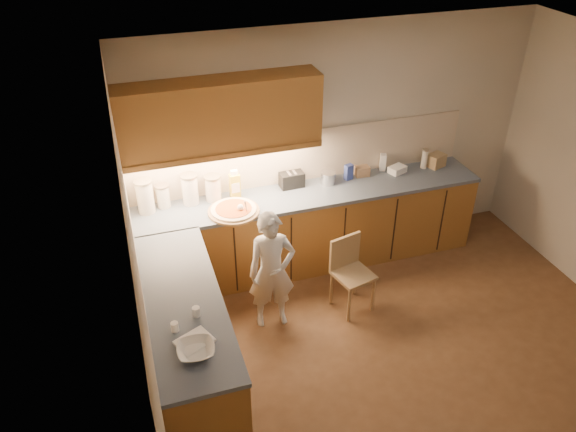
% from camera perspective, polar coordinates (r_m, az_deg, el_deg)
% --- Properties ---
extents(room, '(4.54, 4.50, 2.62)m').
position_cam_1_polar(room, '(4.44, 14.75, 1.14)').
color(room, brown).
rests_on(room, ground).
extents(l_counter, '(3.77, 2.62, 0.92)m').
position_cam_1_polar(l_counter, '(5.73, -1.32, -4.51)').
color(l_counter, '#98652C').
rests_on(l_counter, ground).
extents(backsplash, '(3.75, 0.02, 0.58)m').
position_cam_1_polar(backsplash, '(6.08, 1.55, 6.13)').
color(backsplash, beige).
rests_on(backsplash, l_counter).
extents(upper_cabinets, '(1.95, 0.36, 0.73)m').
position_cam_1_polar(upper_cabinets, '(5.46, -6.88, 10.09)').
color(upper_cabinets, '#98652C').
rests_on(upper_cabinets, ground).
extents(pizza_on_board, '(0.52, 0.52, 0.21)m').
position_cam_1_polar(pizza_on_board, '(5.63, -5.52, 0.59)').
color(pizza_on_board, '#AA8355').
rests_on(pizza_on_board, l_counter).
extents(child, '(0.48, 0.34, 1.24)m').
position_cam_1_polar(child, '(5.33, -1.66, -5.61)').
color(child, silver).
rests_on(child, ground).
extents(wooden_chair, '(0.43, 0.43, 0.79)m').
position_cam_1_polar(wooden_chair, '(5.66, 6.30, -5.31)').
color(wooden_chair, tan).
rests_on(wooden_chair, ground).
extents(mixing_bowl, '(0.29, 0.29, 0.07)m').
position_cam_1_polar(mixing_bowl, '(4.16, -9.34, -13.31)').
color(mixing_bowl, white).
rests_on(mixing_bowl, l_counter).
extents(canister_a, '(0.18, 0.18, 0.36)m').
position_cam_1_polar(canister_a, '(5.71, -14.32, 1.94)').
color(canister_a, silver).
rests_on(canister_a, l_counter).
extents(canister_b, '(0.14, 0.14, 0.25)m').
position_cam_1_polar(canister_b, '(5.79, -12.58, 2.01)').
color(canister_b, white).
rests_on(canister_b, l_counter).
extents(canister_c, '(0.17, 0.17, 0.33)m').
position_cam_1_polar(canister_c, '(5.78, -9.93, 2.72)').
color(canister_c, white).
rests_on(canister_c, l_counter).
extents(canister_d, '(0.17, 0.17, 0.28)m').
position_cam_1_polar(canister_d, '(5.81, -7.62, 2.85)').
color(canister_d, white).
rests_on(canister_d, l_counter).
extents(oil_jug, '(0.11, 0.08, 0.32)m').
position_cam_1_polar(oil_jug, '(5.82, -5.42, 3.12)').
color(oil_jug, gold).
rests_on(oil_jug, l_counter).
extents(toaster, '(0.26, 0.16, 0.17)m').
position_cam_1_polar(toaster, '(6.03, 0.38, 3.71)').
color(toaster, black).
rests_on(toaster, l_counter).
extents(steel_pot, '(0.18, 0.18, 0.13)m').
position_cam_1_polar(steel_pot, '(6.12, 4.09, 3.91)').
color(steel_pot, silver).
rests_on(steel_pot, l_counter).
extents(blue_box, '(0.10, 0.08, 0.18)m').
position_cam_1_polar(blue_box, '(6.21, 6.18, 4.46)').
color(blue_box, '#3648A2').
rests_on(blue_box, l_counter).
extents(card_box_a, '(0.16, 0.12, 0.11)m').
position_cam_1_polar(card_box_a, '(6.32, 7.53, 4.54)').
color(card_box_a, '#A67F59').
rests_on(card_box_a, l_counter).
extents(white_bottle, '(0.08, 0.08, 0.20)m').
position_cam_1_polar(white_bottle, '(6.44, 9.60, 5.39)').
color(white_bottle, white).
rests_on(white_bottle, l_counter).
extents(flat_pack, '(0.22, 0.19, 0.08)m').
position_cam_1_polar(flat_pack, '(6.45, 11.04, 4.66)').
color(flat_pack, white).
rests_on(flat_pack, l_counter).
extents(tall_jar, '(0.07, 0.07, 0.23)m').
position_cam_1_polar(tall_jar, '(6.59, 13.70, 5.70)').
color(tall_jar, white).
rests_on(tall_jar, l_counter).
extents(card_box_b, '(0.23, 0.21, 0.15)m').
position_cam_1_polar(card_box_b, '(6.68, 14.82, 5.49)').
color(card_box_b, tan).
rests_on(card_box_b, l_counter).
extents(dough_cloth, '(0.31, 0.29, 0.02)m').
position_cam_1_polar(dough_cloth, '(4.26, -9.50, -12.43)').
color(dough_cloth, white).
rests_on(dough_cloth, l_counter).
extents(spice_jar_a, '(0.07, 0.07, 0.08)m').
position_cam_1_polar(spice_jar_a, '(4.35, -11.44, -10.97)').
color(spice_jar_a, white).
rests_on(spice_jar_a, l_counter).
extents(spice_jar_b, '(0.07, 0.07, 0.08)m').
position_cam_1_polar(spice_jar_b, '(4.45, -9.32, -9.56)').
color(spice_jar_b, white).
rests_on(spice_jar_b, l_counter).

